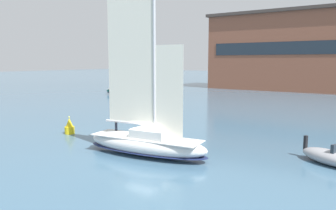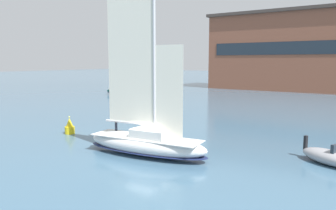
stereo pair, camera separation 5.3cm
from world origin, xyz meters
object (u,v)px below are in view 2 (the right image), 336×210
at_px(sailboat_moored_mid_channel, 127,91).
at_px(channel_buoy, 70,127).
at_px(sailboat_main, 146,141).
at_px(motor_tender, 330,157).

bearing_deg(sailboat_moored_mid_channel, channel_buoy, -57.70).
height_order(sailboat_main, sailboat_moored_mid_channel, sailboat_main).
xyz_separation_m(motor_tender, channel_buoy, (-22.30, -3.46, 0.15)).
xyz_separation_m(sailboat_main, sailboat_moored_mid_channel, (-30.68, 33.50, -0.25)).
distance_m(sailboat_main, motor_tender, 12.84).
distance_m(sailboat_main, sailboat_moored_mid_channel, 45.42).
distance_m(sailboat_moored_mid_channel, channel_buoy, 37.71).
bearing_deg(sailboat_moored_mid_channel, motor_tender, -33.80).
height_order(sailboat_moored_mid_channel, channel_buoy, sailboat_moored_mid_channel).
xyz_separation_m(sailboat_main, motor_tender, (11.78, 5.08, -0.56)).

